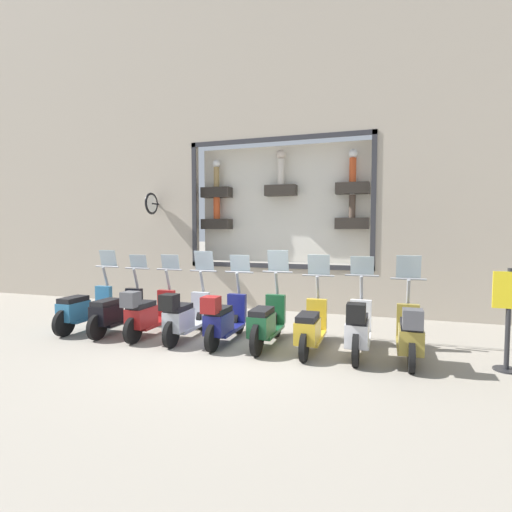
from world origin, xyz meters
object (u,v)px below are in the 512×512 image
(scooter_yellow_2, at_px, (310,327))
(scooter_black_7, at_px, (115,312))
(scooter_white_1, at_px, (358,328))
(scooter_green_3, at_px, (266,322))
(scooter_navy_4, at_px, (223,319))
(shop_sign_post, at_px, (508,316))
(scooter_silver_5, at_px, (184,316))
(scooter_teal_8, at_px, (84,309))
(scooter_olive_0, at_px, (410,334))
(scooter_red_6, at_px, (148,313))

(scooter_yellow_2, xyz_separation_m, scooter_black_7, (0.00, 4.01, 0.01))
(scooter_white_1, relative_size, scooter_green_3, 1.00)
(scooter_navy_4, distance_m, shop_sign_post, 4.58)
(scooter_black_7, relative_size, shop_sign_post, 1.17)
(scooter_silver_5, distance_m, scooter_teal_8, 2.41)
(scooter_olive_0, height_order, scooter_silver_5, scooter_silver_5)
(scooter_red_6, bearing_deg, scooter_silver_5, -89.94)
(scooter_white_1, relative_size, scooter_silver_5, 1.00)
(scooter_navy_4, height_order, scooter_red_6, scooter_navy_4)
(scooter_olive_0, bearing_deg, scooter_silver_5, 89.92)
(scooter_green_3, height_order, scooter_red_6, scooter_green_3)
(scooter_white_1, relative_size, scooter_red_6, 1.00)
(scooter_white_1, distance_m, scooter_navy_4, 2.40)
(scooter_red_6, height_order, scooter_black_7, scooter_red_6)
(scooter_navy_4, bearing_deg, shop_sign_post, -89.69)
(scooter_navy_4, height_order, scooter_silver_5, scooter_silver_5)
(scooter_yellow_2, relative_size, scooter_red_6, 1.00)
(shop_sign_post, bearing_deg, scooter_olive_0, 91.21)
(scooter_olive_0, height_order, scooter_teal_8, scooter_olive_0)
(scooter_navy_4, distance_m, scooter_silver_5, 0.80)
(scooter_white_1, distance_m, scooter_black_7, 4.81)
(scooter_yellow_2, distance_m, scooter_green_3, 0.80)
(scooter_white_1, distance_m, scooter_red_6, 4.01)
(scooter_yellow_2, relative_size, scooter_black_7, 1.00)
(scooter_yellow_2, distance_m, scooter_teal_8, 4.81)
(scooter_navy_4, xyz_separation_m, scooter_black_7, (0.06, 2.40, -0.04))
(scooter_teal_8, xyz_separation_m, shop_sign_post, (-0.04, -7.77, 0.38))
(scooter_olive_0, xyz_separation_m, scooter_black_7, (0.07, 5.61, -0.03))
(scooter_black_7, bearing_deg, scooter_olive_0, -90.67)
(scooter_red_6, distance_m, scooter_black_7, 0.80)
(scooter_olive_0, height_order, scooter_navy_4, scooter_olive_0)
(scooter_silver_5, relative_size, scooter_teal_8, 0.99)
(scooter_olive_0, height_order, scooter_black_7, scooter_olive_0)
(scooter_red_6, bearing_deg, scooter_olive_0, -90.06)
(scooter_navy_4, relative_size, scooter_silver_5, 1.00)
(scooter_green_3, height_order, scooter_navy_4, scooter_green_3)
(scooter_yellow_2, bearing_deg, scooter_red_6, 91.08)
(scooter_navy_4, bearing_deg, scooter_olive_0, -90.07)
(scooter_yellow_2, distance_m, shop_sign_post, 2.99)
(scooter_green_3, distance_m, scooter_silver_5, 1.60)
(scooter_green_3, relative_size, scooter_black_7, 1.01)
(scooter_teal_8, bearing_deg, scooter_black_7, -90.37)
(scooter_black_7, bearing_deg, scooter_yellow_2, -90.01)
(scooter_yellow_2, bearing_deg, scooter_black_7, 89.99)
(scooter_white_1, relative_size, scooter_navy_4, 1.00)
(scooter_silver_5, bearing_deg, scooter_white_1, -89.93)
(scooter_black_7, distance_m, shop_sign_post, 6.98)
(scooter_green_3, xyz_separation_m, shop_sign_post, (-0.05, -3.76, 0.37))
(scooter_green_3, distance_m, scooter_navy_4, 0.80)
(scooter_yellow_2, relative_size, scooter_teal_8, 0.99)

